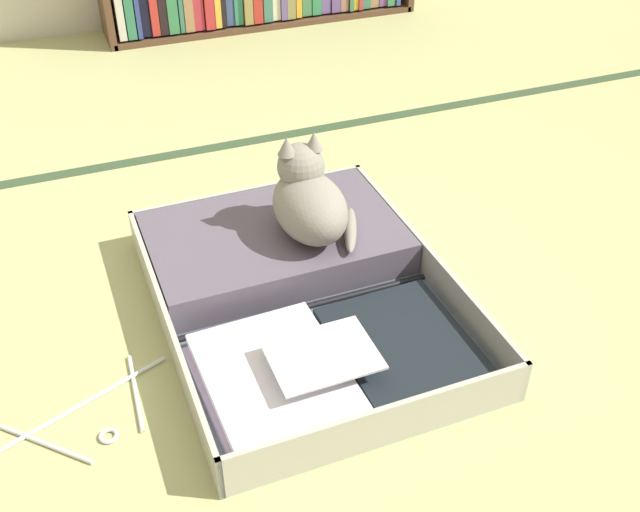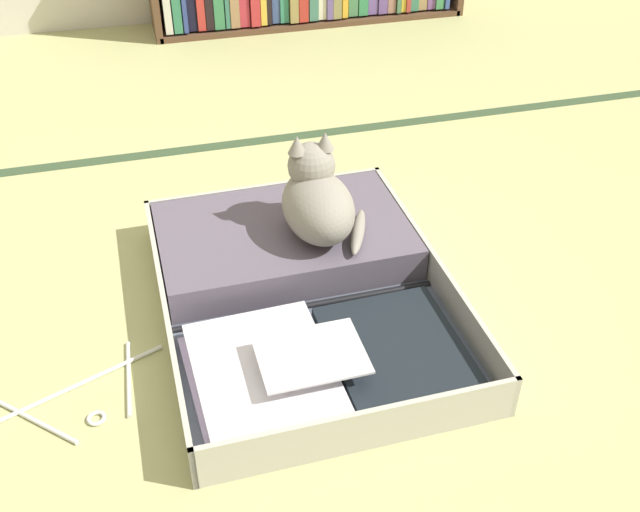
# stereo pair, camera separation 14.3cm
# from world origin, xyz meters

# --- Properties ---
(ground_plane) EXTENTS (10.00, 10.00, 0.00)m
(ground_plane) POSITION_xyz_m (0.00, 0.00, 0.00)
(ground_plane) COLOR tan
(tatami_border) EXTENTS (4.80, 0.05, 0.00)m
(tatami_border) POSITION_xyz_m (0.00, 1.14, 0.00)
(tatami_border) COLOR #354A2F
(tatami_border) RESTS_ON ground_plane
(open_suitcase) EXTENTS (0.69, 0.90, 0.11)m
(open_suitcase) POSITION_xyz_m (-0.04, 0.32, 0.05)
(open_suitcase) COLOR #BAB7A8
(open_suitcase) RESTS_ON ground_plane
(black_cat) EXTENTS (0.24, 0.28, 0.26)m
(black_cat) POSITION_xyz_m (0.04, 0.42, 0.20)
(black_cat) COLOR gray
(black_cat) RESTS_ON open_suitcase
(clothes_hanger) EXTENTS (0.39, 0.28, 0.01)m
(clothes_hanger) POSITION_xyz_m (-0.57, 0.09, 0.01)
(clothes_hanger) COLOR silver
(clothes_hanger) RESTS_ON ground_plane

